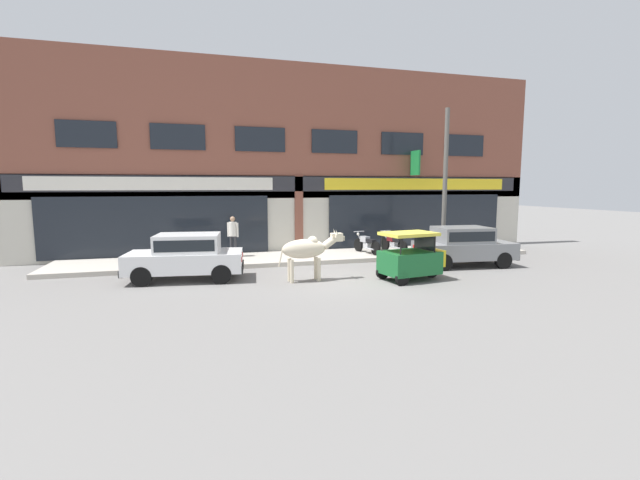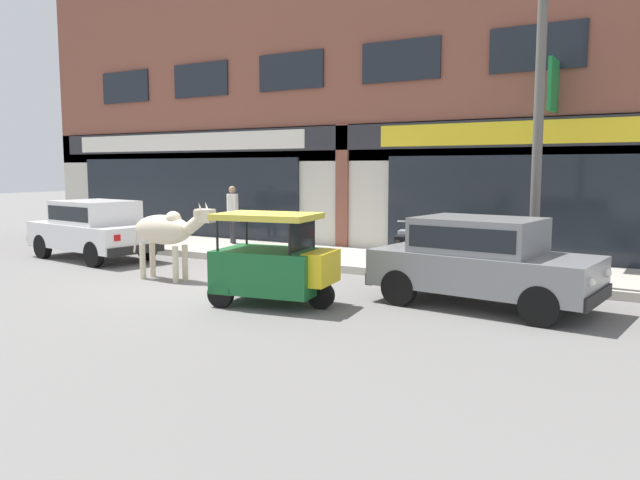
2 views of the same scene
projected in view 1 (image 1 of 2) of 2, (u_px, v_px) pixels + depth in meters
name	position (u px, v px, depth m)	size (l,w,h in m)	color
ground_plane	(335.00, 277.00, 13.96)	(90.00, 90.00, 0.00)	slate
sidewalk	(307.00, 257.00, 17.45)	(19.00, 2.93, 0.16)	#B7AFA3
shop_building	(297.00, 165.00, 18.63)	(23.00, 1.40, 8.14)	brown
cow	(307.00, 249.00, 13.25)	(2.15, 0.60, 1.61)	beige
car_0	(463.00, 244.00, 15.77)	(3.72, 1.93, 1.46)	black
car_1	(186.00, 255.00, 13.38)	(3.75, 2.03, 1.46)	black
auto_rickshaw	(411.00, 259.00, 13.44)	(2.09, 1.43, 1.52)	black
motorcycle_0	(367.00, 244.00, 17.84)	(0.64, 1.79, 0.88)	black
motorcycle_1	(393.00, 243.00, 18.16)	(0.58, 1.80, 0.88)	black
pedestrian	(233.00, 232.00, 16.94)	(0.42, 0.33, 1.60)	#2D2D33
utility_pole	(445.00, 182.00, 17.47)	(0.18, 0.18, 5.91)	#595651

